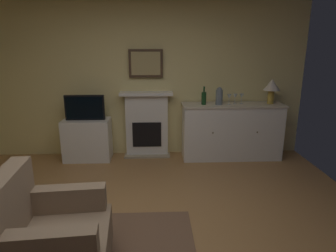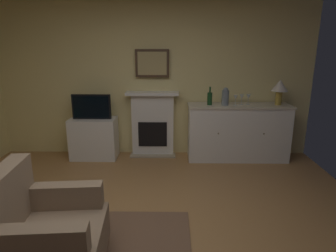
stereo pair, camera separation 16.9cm
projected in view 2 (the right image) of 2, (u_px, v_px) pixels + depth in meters
name	position (u px, v px, depth m)	size (l,w,h in m)	color
ground_plane	(138.00, 251.00, 2.76)	(5.29, 5.19, 0.10)	#9E7042
wall_rear	(153.00, 69.00, 4.84)	(5.29, 0.06, 2.90)	#EAD68C
fireplace_unit	(153.00, 124.00, 4.95)	(0.87, 0.30, 1.10)	white
framed_picture	(152.00, 63.00, 4.73)	(0.55, 0.04, 0.45)	#473323
sideboard_cabinet	(238.00, 132.00, 4.78)	(1.64, 0.49, 0.92)	white
table_lamp	(280.00, 87.00, 4.58)	(0.26, 0.26, 0.40)	#B79338
wine_bottle	(210.00, 98.00, 4.61)	(0.08, 0.08, 0.29)	#193F1E
wine_glass_left	(236.00, 98.00, 4.58)	(0.07, 0.07, 0.16)	silver
wine_glass_center	(242.00, 97.00, 4.64)	(0.07, 0.07, 0.16)	silver
wine_glass_right	(248.00, 97.00, 4.65)	(0.07, 0.07, 0.16)	silver
vase_decorative	(225.00, 97.00, 4.58)	(0.11, 0.11, 0.28)	slate
tv_cabinet	(94.00, 138.00, 4.86)	(0.75, 0.42, 0.68)	white
tv_set	(92.00, 107.00, 4.70)	(0.62, 0.07, 0.40)	black
armchair	(44.00, 232.00, 2.33)	(0.87, 0.84, 0.92)	#8C7259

